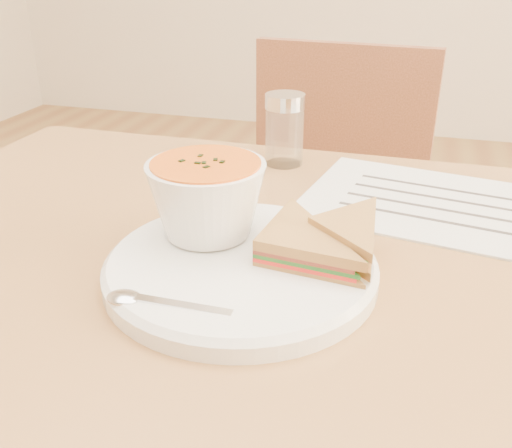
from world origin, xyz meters
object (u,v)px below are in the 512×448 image
(soup_bowl, at_px, (207,203))
(condiment_shaker, at_px, (285,130))
(plate, at_px, (241,269))
(chair_far, at_px, (313,268))

(soup_bowl, relative_size, condiment_shaker, 1.16)
(soup_bowl, bearing_deg, condiment_shaker, 87.77)
(plate, distance_m, soup_bowl, 0.08)
(chair_far, relative_size, soup_bowl, 7.08)
(chair_far, distance_m, plate, 0.65)
(plate, bearing_deg, soup_bowl, 141.64)
(soup_bowl, bearing_deg, chair_far, 87.26)
(plate, relative_size, condiment_shaker, 2.57)
(soup_bowl, height_order, condiment_shaker, condiment_shaker)
(chair_far, height_order, plate, chair_far)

